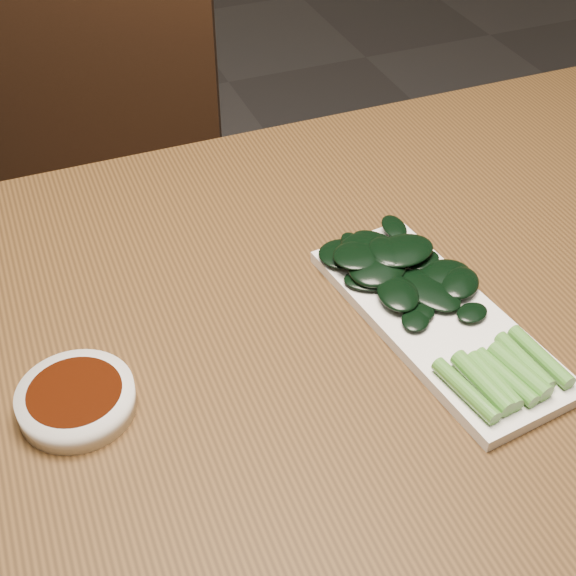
{
  "coord_description": "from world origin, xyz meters",
  "views": [
    {
      "loc": [
        -0.24,
        -0.59,
        1.35
      ],
      "look_at": [
        0.01,
        0.04,
        0.76
      ],
      "focal_mm": 50.0,
      "sensor_mm": 36.0,
      "label": 1
    }
  ],
  "objects_px": {
    "table": "(294,366)",
    "chair_far": "(97,211)",
    "sauce_bowl": "(76,399)",
    "gai_lan": "(415,287)",
    "serving_plate": "(438,320)"
  },
  "relations": [
    {
      "from": "serving_plate",
      "to": "gai_lan",
      "type": "distance_m",
      "value": 0.04
    },
    {
      "from": "chair_far",
      "to": "sauce_bowl",
      "type": "height_order",
      "value": "chair_far"
    },
    {
      "from": "table",
      "to": "chair_far",
      "type": "bearing_deg",
      "value": 100.4
    },
    {
      "from": "table",
      "to": "sauce_bowl",
      "type": "xyz_separation_m",
      "value": [
        -0.24,
        -0.04,
        0.09
      ]
    },
    {
      "from": "gai_lan",
      "to": "chair_far",
      "type": "bearing_deg",
      "value": 110.3
    },
    {
      "from": "sauce_bowl",
      "to": "serving_plate",
      "type": "height_order",
      "value": "sauce_bowl"
    },
    {
      "from": "chair_far",
      "to": "sauce_bowl",
      "type": "relative_size",
      "value": 7.9
    },
    {
      "from": "sauce_bowl",
      "to": "gai_lan",
      "type": "relative_size",
      "value": 0.35
    },
    {
      "from": "gai_lan",
      "to": "table",
      "type": "bearing_deg",
      "value": 170.21
    },
    {
      "from": "table",
      "to": "gai_lan",
      "type": "height_order",
      "value": "gai_lan"
    },
    {
      "from": "chair_far",
      "to": "sauce_bowl",
      "type": "distance_m",
      "value": 0.76
    },
    {
      "from": "chair_far",
      "to": "serving_plate",
      "type": "distance_m",
      "value": 0.82
    },
    {
      "from": "table",
      "to": "chair_far",
      "type": "xyz_separation_m",
      "value": [
        -0.12,
        0.67,
        -0.19
      ]
    },
    {
      "from": "chair_far",
      "to": "gai_lan",
      "type": "distance_m",
      "value": 0.79
    },
    {
      "from": "sauce_bowl",
      "to": "table",
      "type": "bearing_deg",
      "value": 8.85
    }
  ]
}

